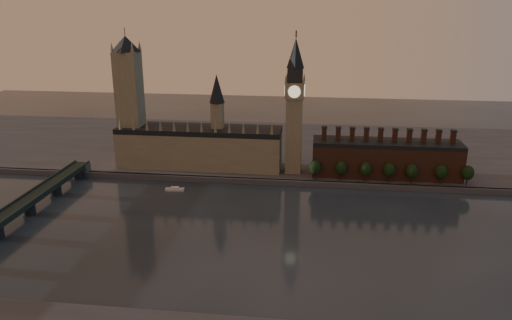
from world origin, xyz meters
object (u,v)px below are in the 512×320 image
Objects in this scene: victoria_tower at (130,97)px; river_boat at (175,189)px; big_ben at (294,105)px; westminster_bridge at (10,216)px.

river_boat is (46.51, -45.82, -58.04)m from victoria_tower.
victoria_tower is at bearing 177.80° from big_ben.
big_ben is at bearing 20.68° from river_boat.
victoria_tower is 0.54× the size of westminster_bridge.
victoria_tower reaches higher than big_ben.
westminster_bridge is (-35.00, -117.70, -51.65)m from victoria_tower.
victoria_tower is 7.76× the size of river_boat.
westminster_bridge is at bearing -106.56° from victoria_tower.
river_boat is at bearing 41.41° from westminster_bridge.
westminster_bridge is (-165.00, -112.70, -49.39)m from big_ben.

